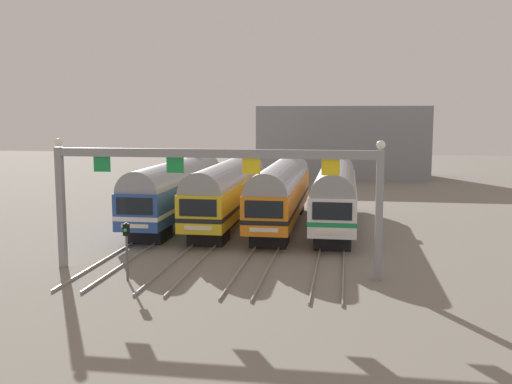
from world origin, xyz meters
TOP-DOWN VIEW (x-y plane):
  - ground_plane at (0.00, 0.00)m, footprint 160.00×160.00m
  - track_bed at (-0.00, 17.00)m, footprint 13.39×70.00m
  - commuter_train_blue at (-5.94, -0.00)m, footprint 2.88×18.06m
  - commuter_train_yellow at (-1.98, -0.00)m, footprint 2.88×18.06m
  - commuter_train_orange at (1.98, -0.00)m, footprint 2.88×18.06m
  - commuter_train_white at (5.94, -0.00)m, footprint 2.88×18.06m
  - catenary_gantry at (0.00, -13.50)m, footprint 17.13×0.44m
  - yard_signal_mast at (-3.96, -15.43)m, footprint 0.28×0.35m
  - maintenance_building at (6.05, 35.76)m, footprint 21.57×10.00m

SIDE VIEW (x-z plane):
  - ground_plane at x=0.00m, z-range 0.00..0.00m
  - track_bed at x=0.00m, z-range 0.00..0.15m
  - yard_signal_mast at x=-3.96m, z-range 0.58..3.50m
  - commuter_train_blue at x=-5.94m, z-range 0.16..5.21m
  - commuter_train_yellow at x=-1.98m, z-range 0.16..5.21m
  - commuter_train_orange at x=1.98m, z-range 0.16..5.21m
  - commuter_train_white at x=5.94m, z-range 0.16..5.21m
  - maintenance_building at x=6.05m, z-range 0.00..9.22m
  - catenary_gantry at x=0.00m, z-range 1.61..8.58m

